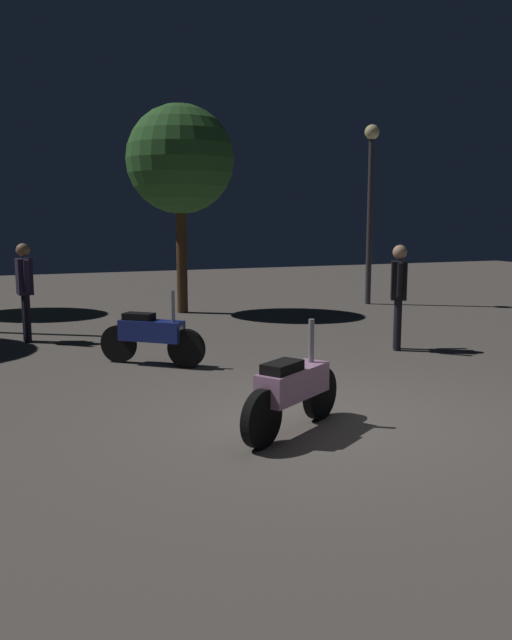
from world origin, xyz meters
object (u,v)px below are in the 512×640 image
object	(u,v)px
streetlamp_near	(371,189)
person_bystander_far	(399,288)
motorcycle_pink_foreground	(293,390)
person_rider_beside	(25,283)
motorcycle_blue_parked_left	(151,335)

from	to	relation	value
streetlamp_near	person_bystander_far	bearing A→B (deg)	-116.51
person_bystander_far	streetlamp_near	xyz separation A→B (m)	(2.57, 5.15, 1.79)
motorcycle_pink_foreground	person_rider_beside	size ratio (longest dim) A/B	0.85
person_rider_beside	person_bystander_far	distance (m)	6.32
motorcycle_pink_foreground	motorcycle_blue_parked_left	xyz separation A→B (m)	(-0.63, 3.55, 0.00)
motorcycle_blue_parked_left	person_bystander_far	size ratio (longest dim) A/B	0.78
motorcycle_pink_foreground	person_bystander_far	world-z (taller)	person_bystander_far
person_rider_beside	motorcycle_pink_foreground	bearing A→B (deg)	-76.18
motorcycle_blue_parked_left	person_bystander_far	xyz separation A→B (m)	(3.98, -0.36, 0.58)
motorcycle_blue_parked_left	motorcycle_pink_foreground	bearing A→B (deg)	-39.74
person_bystander_far	motorcycle_pink_foreground	bearing A→B (deg)	-105.80
person_bystander_far	streetlamp_near	bearing A→B (deg)	94.16
motorcycle_pink_foreground	person_rider_beside	bearing A→B (deg)	76.71
motorcycle_blue_parked_left	streetlamp_near	world-z (taller)	streetlamp_near
motorcycle_pink_foreground	person_rider_beside	distance (m)	6.56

